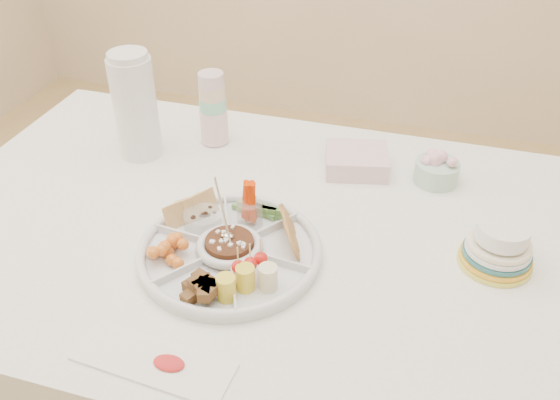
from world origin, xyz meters
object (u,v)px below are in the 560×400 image
(plate_stack, at_px, (499,245))
(party_tray, at_px, (230,248))
(dining_table, at_px, (253,337))
(thermos, at_px, (135,104))

(plate_stack, bearing_deg, party_tray, -165.70)
(party_tray, bearing_deg, plate_stack, 14.30)
(dining_table, bearing_deg, party_tray, -90.94)
(party_tray, relative_size, thermos, 1.32)
(party_tray, xyz_separation_m, thermos, (-0.37, 0.33, 0.12))
(dining_table, relative_size, plate_stack, 10.06)
(dining_table, height_order, party_tray, party_tray)
(party_tray, bearing_deg, dining_table, 89.06)
(party_tray, height_order, plate_stack, plate_stack)
(thermos, bearing_deg, plate_stack, -12.00)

